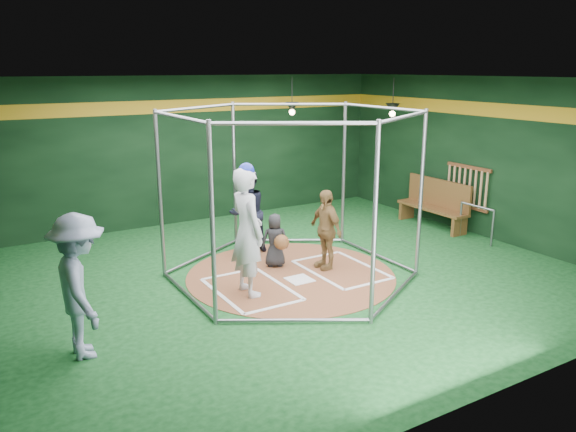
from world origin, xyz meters
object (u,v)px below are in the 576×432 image
batter_figure (247,231)px  visitor_leopard (326,229)px  umpire (247,212)px  dugout_bench (435,203)px

batter_figure → visitor_leopard: bearing=11.3°
visitor_leopard → umpire: bearing=-151.3°
batter_figure → dugout_bench: batter_figure is taller
batter_figure → umpire: 2.12m
umpire → visitor_leopard: bearing=106.1°
dugout_bench → visitor_leopard: bearing=-164.7°
visitor_leopard → dugout_bench: size_ratio=0.78×
umpire → dugout_bench: umpire is taller
batter_figure → visitor_leopard: (1.80, 0.36, -0.34)m
umpire → dugout_bench: size_ratio=0.89×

